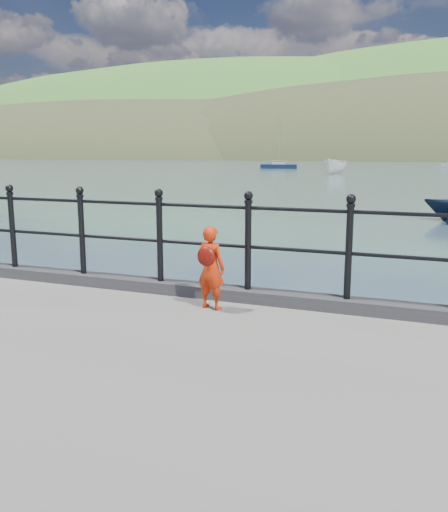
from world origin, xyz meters
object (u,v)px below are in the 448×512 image
at_px(launch_white, 335,166).
at_px(sailboat_left, 279,166).
at_px(railing, 202,232).
at_px(child, 211,267).

height_order(launch_white, sailboat_left, sailboat_left).
bearing_deg(railing, sailboat_left, 105.09).
relative_size(railing, sailboat_left, 2.13).
bearing_deg(sailboat_left, launch_white, -69.65).
bearing_deg(sailboat_left, child, -87.97).
relative_size(launch_white, sailboat_left, 0.58).
bearing_deg(child, sailboat_left, -64.53).
distance_m(child, launch_white, 63.96).
height_order(railing, sailboat_left, sailboat_left).
height_order(railing, launch_white, railing).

